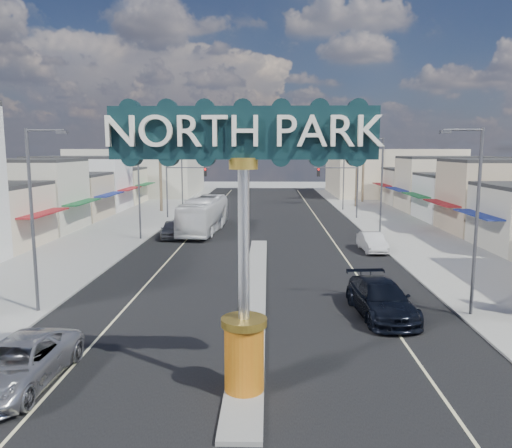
# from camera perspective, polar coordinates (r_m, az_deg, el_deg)

# --- Properties ---
(ground) EXTENTS (160.00, 160.00, 0.00)m
(ground) POSITION_cam_1_polar(r_m,az_deg,el_deg) (44.22, 0.40, -1.89)
(ground) COLOR gray
(ground) RESTS_ON ground
(road) EXTENTS (20.00, 120.00, 0.01)m
(road) POSITION_cam_1_polar(r_m,az_deg,el_deg) (44.22, 0.40, -1.88)
(road) COLOR black
(road) RESTS_ON ground
(median_island) EXTENTS (1.30, 30.00, 0.16)m
(median_island) POSITION_cam_1_polar(r_m,az_deg,el_deg) (28.61, -0.18, -7.56)
(median_island) COLOR gray
(median_island) RESTS_ON ground
(sidewalk_left) EXTENTS (8.00, 120.00, 0.12)m
(sidewalk_left) POSITION_cam_1_polar(r_m,az_deg,el_deg) (46.60, -17.09, -1.65)
(sidewalk_left) COLOR gray
(sidewalk_left) RESTS_ON ground
(sidewalk_right) EXTENTS (8.00, 120.00, 0.12)m
(sidewalk_right) POSITION_cam_1_polar(r_m,az_deg,el_deg) (46.14, 18.07, -1.80)
(sidewalk_right) COLOR gray
(sidewalk_right) RESTS_ON ground
(storefront_row_left) EXTENTS (12.00, 42.00, 6.00)m
(storefront_row_left) POSITION_cam_1_polar(r_m,az_deg,el_deg) (61.88, -22.22, 3.28)
(storefront_row_left) COLOR beige
(storefront_row_left) RESTS_ON ground
(storefront_row_right) EXTENTS (12.00, 42.00, 6.00)m
(storefront_row_right) POSITION_cam_1_polar(r_m,az_deg,el_deg) (61.27, 23.73, 3.14)
(storefront_row_right) COLOR #B7B29E
(storefront_row_right) RESTS_ON ground
(backdrop_far_left) EXTENTS (20.00, 20.00, 8.00)m
(backdrop_far_left) POSITION_cam_1_polar(r_m,az_deg,el_deg) (91.45, -13.07, 5.83)
(backdrop_far_left) COLOR #B7B29E
(backdrop_far_left) RESTS_ON ground
(backdrop_far_right) EXTENTS (20.00, 20.00, 8.00)m
(backdrop_far_right) POSITION_cam_1_polar(r_m,az_deg,el_deg) (91.08, 14.98, 5.75)
(backdrop_far_right) COLOR beige
(backdrop_far_right) RESTS_ON ground
(gateway_sign) EXTENTS (8.20, 1.50, 9.15)m
(gateway_sign) POSITION_cam_1_polar(r_m,az_deg,el_deg) (15.62, -1.43, 0.84)
(gateway_sign) COLOR #D45C10
(gateway_sign) RESTS_ON median_island
(traffic_signal_left) EXTENTS (5.09, 0.45, 6.00)m
(traffic_signal_left) POSITION_cam_1_polar(r_m,az_deg,el_deg) (58.45, -8.42, 4.80)
(traffic_signal_left) COLOR #47474C
(traffic_signal_left) RESTS_ON ground
(traffic_signal_right) EXTENTS (5.09, 0.45, 6.00)m
(traffic_signal_right) POSITION_cam_1_polar(r_m,az_deg,el_deg) (58.20, 9.76, 4.75)
(traffic_signal_right) COLOR #47474C
(traffic_signal_right) RESTS_ON ground
(streetlight_l_near) EXTENTS (2.03, 0.22, 9.00)m
(streetlight_l_near) POSITION_cam_1_polar(r_m,az_deg,el_deg) (26.18, -23.94, 1.34)
(streetlight_l_near) COLOR #47474C
(streetlight_l_near) RESTS_ON ground
(streetlight_l_mid) EXTENTS (2.03, 0.22, 9.00)m
(streetlight_l_mid) POSITION_cam_1_polar(r_m,az_deg,el_deg) (45.00, -13.04, 4.58)
(streetlight_l_mid) COLOR #47474C
(streetlight_l_mid) RESTS_ON ground
(streetlight_l_far) EXTENTS (2.03, 0.22, 9.00)m
(streetlight_l_far) POSITION_cam_1_polar(r_m,az_deg,el_deg) (66.49, -8.33, 5.93)
(streetlight_l_far) COLOR #47474C
(streetlight_l_far) RESTS_ON ground
(streetlight_r_near) EXTENTS (2.03, 0.22, 9.00)m
(streetlight_r_near) POSITION_cam_1_polar(r_m,az_deg,el_deg) (25.56, 23.62, 1.20)
(streetlight_r_near) COLOR #47474C
(streetlight_r_near) RESTS_ON ground
(streetlight_r_mid) EXTENTS (2.03, 0.22, 9.00)m
(streetlight_r_mid) POSITION_cam_1_polar(r_m,az_deg,el_deg) (44.63, 13.96, 4.52)
(streetlight_r_mid) COLOR #47474C
(streetlight_r_mid) RESTS_ON ground
(streetlight_r_far) EXTENTS (2.03, 0.22, 9.00)m
(streetlight_r_far) POSITION_cam_1_polar(r_m,az_deg,el_deg) (66.25, 9.86, 5.89)
(streetlight_r_far) COLOR #47474C
(streetlight_r_far) RESTS_ON ground
(palm_left_far) EXTENTS (2.60, 2.60, 13.10)m
(palm_left_far) POSITION_cam_1_polar(r_m,az_deg,el_deg) (65.05, -11.03, 11.48)
(palm_left_far) COLOR brown
(palm_left_far) RESTS_ON ground
(palm_right_mid) EXTENTS (2.60, 2.60, 12.10)m
(palm_right_mid) POSITION_cam_1_polar(r_m,az_deg,el_deg) (70.59, 11.59, 10.49)
(palm_right_mid) COLOR brown
(palm_right_mid) RESTS_ON ground
(palm_right_far) EXTENTS (2.60, 2.60, 14.10)m
(palm_right_far) POSITION_cam_1_polar(r_m,az_deg,el_deg) (76.93, 12.33, 11.63)
(palm_right_far) COLOR brown
(palm_right_far) RESTS_ON ground
(suv_left) EXTENTS (2.87, 5.79, 1.58)m
(suv_left) POSITION_cam_1_polar(r_m,az_deg,el_deg) (19.39, -25.61, -14.23)
(suv_left) COLOR #ADADB2
(suv_left) RESTS_ON ground
(suv_right) EXTENTS (2.95, 6.10, 1.71)m
(suv_right) POSITION_cam_1_polar(r_m,az_deg,el_deg) (25.10, 14.11, -8.30)
(suv_right) COLOR black
(suv_right) RESTS_ON ground
(car_parked_left) EXTENTS (2.45, 4.82, 1.57)m
(car_parked_left) POSITION_cam_1_polar(r_m,az_deg,el_deg) (46.01, -9.62, -0.61)
(car_parked_left) COLOR slate
(car_parked_left) RESTS_ON ground
(car_parked_right) EXTENTS (1.78, 4.55, 1.48)m
(car_parked_right) POSITION_cam_1_polar(r_m,az_deg,el_deg) (40.50, 13.13, -2.02)
(car_parked_right) COLOR silver
(car_parked_right) RESTS_ON ground
(city_bus) EXTENTS (3.68, 12.18, 3.35)m
(city_bus) POSITION_cam_1_polar(r_m,az_deg,el_deg) (48.69, -5.98, 1.03)
(city_bus) COLOR silver
(city_bus) RESTS_ON ground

